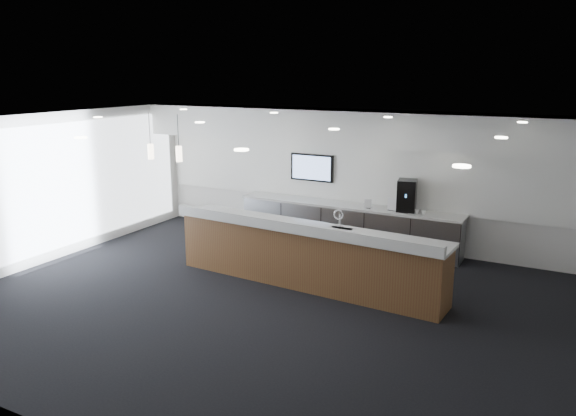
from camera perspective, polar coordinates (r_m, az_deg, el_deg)
The scene contains 20 objects.
ground at distance 9.53m, azimuth -2.39°, elevation -9.70°, with size 10.00×10.00×0.00m, color black.
ceiling at distance 8.79m, azimuth -2.59°, elevation 8.57°, with size 10.00×8.00×0.02m, color black.
back_wall at distance 12.58m, azimuth 6.75°, elevation 3.14°, with size 10.00×0.02×3.00m, color white.
left_wall at distance 12.29m, azimuth -23.07°, elevation 1.88°, with size 0.02×8.00×3.00m, color white.
soffit_bulkhead at distance 12.00m, azimuth 6.12°, elevation 8.20°, with size 10.00×0.90×0.70m, color white.
alcove_panel at distance 12.53m, azimuth 6.71°, elevation 3.57°, with size 9.80×0.06×1.40m, color white.
window_blinds_wall at distance 12.26m, azimuth -22.95°, elevation 1.87°, with size 0.04×7.36×2.55m, color #A9BBCB.
back_credenza at distance 12.48m, azimuth 6.02°, elevation -1.74°, with size 5.06×0.66×0.95m.
wall_tv at distance 12.85m, azimuth 2.45°, elevation 4.13°, with size 1.05×0.08×0.62m.
pendant_left at distance 10.89m, azimuth -11.38°, elevation 5.34°, with size 0.12×0.12×0.30m, color #FBE5C4.
pendant_right at distance 11.35m, azimuth -14.15°, elevation 5.52°, with size 0.12×0.12×0.30m, color #FBE5C4.
ceiling_can_lights at distance 8.79m, azimuth -2.58°, elevation 8.37°, with size 7.00×5.00×0.02m, color silver, non-canonical shape.
service_counter at distance 10.14m, azimuth 1.84°, elevation -4.76°, with size 5.25×1.19×1.49m.
coffee_machine at distance 11.91m, azimuth 11.97°, elevation 1.25°, with size 0.45×0.54×0.66m.
info_sign_left at distance 12.04m, azimuth 8.13°, elevation 0.45°, with size 0.15×0.02×0.21m, color white.
info_sign_right at distance 11.92m, azimuth 10.53°, elevation 0.37°, with size 0.20×0.02×0.27m, color white.
cup_0 at distance 11.77m, azimuth 13.61°, elevation -0.42°, with size 0.09×0.09×0.08m, color white.
cup_1 at distance 11.80m, azimuth 12.96°, elevation -0.34°, with size 0.09×0.09×0.08m, color white.
cup_2 at distance 11.83m, azimuth 12.30°, elevation -0.27°, with size 0.09×0.09×0.08m, color white.
cup_3 at distance 11.87m, azimuth 11.65°, elevation -0.19°, with size 0.09×0.09×0.08m, color white.
Camera 1 is at (4.43, -7.55, 3.78)m, focal length 35.00 mm.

